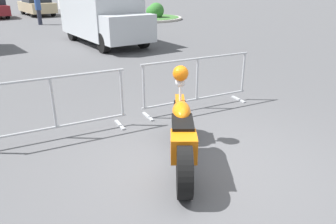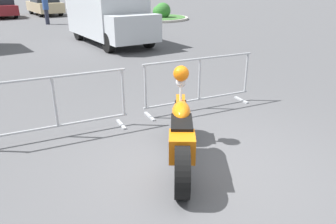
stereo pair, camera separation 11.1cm
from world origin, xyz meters
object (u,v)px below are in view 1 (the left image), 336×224
object	(u,v)px
crowd_barrier_near	(54,107)
parked_car_white	(79,4)
crowd_barrier_far	(197,82)
motorcycle	(182,132)
delivery_van	(102,13)
parked_car_tan	(37,5)
pedestrian	(38,9)

from	to	relation	value
crowd_barrier_near	parked_car_white	distance (m)	22.38
crowd_barrier_far	parked_car_white	world-z (taller)	parked_car_white
crowd_barrier_near	parked_car_white	bearing A→B (deg)	73.73
motorcycle	parked_car_white	bearing A→B (deg)	17.39
delivery_van	parked_car_tan	size ratio (longest dim) A/B	1.16
parked_car_tan	pedestrian	size ratio (longest dim) A/B	2.63
parked_car_tan	parked_car_white	size ratio (longest dim) A/B	0.97
parked_car_white	pedestrian	bearing A→B (deg)	138.40
crowd_barrier_near	pedestrian	xyz separation A→B (m)	(2.41, 16.03, 0.36)
crowd_barrier_far	delivery_van	distance (m)	8.31
crowd_barrier_near	parked_car_white	world-z (taller)	parked_car_white
pedestrian	parked_car_white	bearing A→B (deg)	-49.06
delivery_van	crowd_barrier_near	bearing A→B (deg)	-29.08
parked_car_white	motorcycle	bearing A→B (deg)	161.85
parked_car_white	crowd_barrier_far	bearing A→B (deg)	164.58
parked_car_white	parked_car_tan	bearing A→B (deg)	73.57
crowd_barrier_near	pedestrian	world-z (taller)	pedestrian
motorcycle	pedestrian	bearing A→B (deg)	26.01
crowd_barrier_near	delivery_van	distance (m)	9.05
crowd_barrier_near	pedestrian	bearing A→B (deg)	81.45
delivery_van	parked_car_tan	bearing A→B (deg)	176.82
pedestrian	crowd_barrier_near	bearing A→B (deg)	157.67
parked_car_tan	parked_car_white	bearing A→B (deg)	-106.43
parked_car_tan	crowd_barrier_far	bearing A→B (deg)	172.61
motorcycle	crowd_barrier_near	xyz separation A→B (m)	(-1.42, 1.71, 0.07)
crowd_barrier_near	crowd_barrier_far	bearing A→B (deg)	0.00
motorcycle	pedestrian	xyz separation A→B (m)	(0.99, 17.73, 0.43)
parked_car_tan	parked_car_white	world-z (taller)	parked_car_white
crowd_barrier_far	pedestrian	distance (m)	16.03
motorcycle	pedestrian	distance (m)	17.77
crowd_barrier_near	crowd_barrier_far	xyz separation A→B (m)	(2.83, 0.00, 0.00)
delivery_van	pedestrian	xyz separation A→B (m)	(-1.27, 7.78, -0.32)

